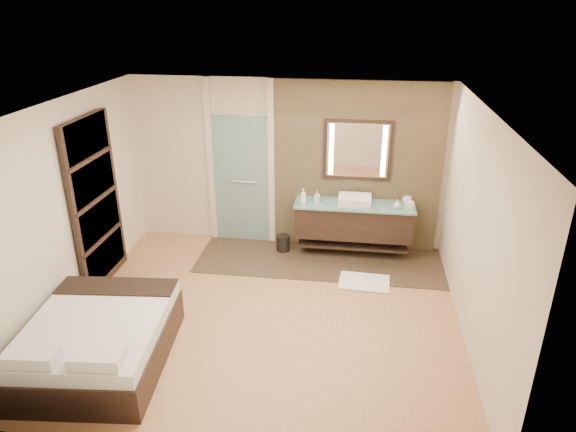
# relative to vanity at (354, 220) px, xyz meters

# --- Properties ---
(floor) EXTENTS (5.00, 5.00, 0.00)m
(floor) POSITION_rel_vanity_xyz_m (-1.10, -1.92, -0.58)
(floor) COLOR #AF7D49
(floor) RESTS_ON ground
(tile_strip) EXTENTS (3.80, 1.30, 0.01)m
(tile_strip) POSITION_rel_vanity_xyz_m (-0.50, -0.32, -0.57)
(tile_strip) COLOR #3B2A20
(tile_strip) RESTS_ON floor
(stone_wall) EXTENTS (2.60, 0.08, 2.70)m
(stone_wall) POSITION_rel_vanity_xyz_m (0.00, 0.29, 0.77)
(stone_wall) COLOR tan
(stone_wall) RESTS_ON floor
(vanity) EXTENTS (1.85, 0.55, 0.88)m
(vanity) POSITION_rel_vanity_xyz_m (0.00, 0.00, 0.00)
(vanity) COLOR black
(vanity) RESTS_ON stone_wall
(mirror_unit) EXTENTS (1.06, 0.04, 0.96)m
(mirror_unit) POSITION_rel_vanity_xyz_m (0.00, 0.24, 1.07)
(mirror_unit) COLOR black
(mirror_unit) RESTS_ON stone_wall
(frosted_door) EXTENTS (1.10, 0.12, 2.70)m
(frosted_door) POSITION_rel_vanity_xyz_m (-1.85, 0.28, 0.56)
(frosted_door) COLOR silver
(frosted_door) RESTS_ON floor
(shoji_partition) EXTENTS (0.06, 1.20, 2.40)m
(shoji_partition) POSITION_rel_vanity_xyz_m (-3.53, -1.32, 0.63)
(shoji_partition) COLOR black
(shoji_partition) RESTS_ON floor
(bed) EXTENTS (1.62, 1.95, 0.70)m
(bed) POSITION_rel_vanity_xyz_m (-2.75, -3.08, -0.29)
(bed) COLOR black
(bed) RESTS_ON floor
(bath_mat) EXTENTS (0.75, 0.54, 0.02)m
(bath_mat) POSITION_rel_vanity_xyz_m (0.20, -0.91, -0.56)
(bath_mat) COLOR white
(bath_mat) RESTS_ON floor
(waste_bin) EXTENTS (0.26, 0.26, 0.27)m
(waste_bin) POSITION_rel_vanity_xyz_m (-1.11, -0.07, -0.45)
(waste_bin) COLOR black
(waste_bin) RESTS_ON floor
(tissue_box) EXTENTS (0.14, 0.14, 0.10)m
(tissue_box) POSITION_rel_vanity_xyz_m (0.82, -0.07, 0.33)
(tissue_box) COLOR silver
(tissue_box) RESTS_ON vanity
(soap_bottle_a) EXTENTS (0.12, 0.12, 0.25)m
(soap_bottle_a) POSITION_rel_vanity_xyz_m (-0.79, -0.13, 0.41)
(soap_bottle_a) COLOR white
(soap_bottle_a) RESTS_ON vanity
(soap_bottle_b) EXTENTS (0.08, 0.08, 0.18)m
(soap_bottle_b) POSITION_rel_vanity_xyz_m (-0.58, -0.01, 0.37)
(soap_bottle_b) COLOR #B2B2B2
(soap_bottle_b) RESTS_ON vanity
(soap_bottle_c) EXTENTS (0.13, 0.13, 0.15)m
(soap_bottle_c) POSITION_rel_vanity_xyz_m (0.64, -0.12, 0.36)
(soap_bottle_c) COLOR silver
(soap_bottle_c) RESTS_ON vanity
(cup) EXTENTS (0.14, 0.14, 0.11)m
(cup) POSITION_rel_vanity_xyz_m (0.80, 0.13, 0.34)
(cup) COLOR white
(cup) RESTS_ON vanity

